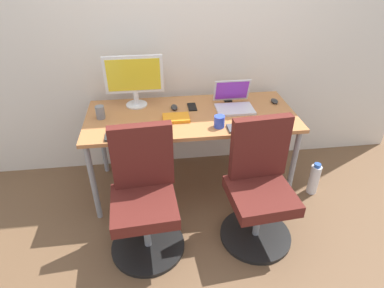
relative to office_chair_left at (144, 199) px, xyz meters
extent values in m
plane|color=brown|center=(0.41, 0.62, -0.42)|extent=(5.28, 5.28, 0.00)
cube|color=silver|center=(0.41, 1.07, 0.88)|extent=(4.40, 0.04, 2.60)
cube|color=#B77542|center=(0.41, 0.62, 0.30)|extent=(1.71, 0.74, 0.03)
cylinder|color=gray|center=(-0.40, 0.31, -0.07)|extent=(0.04, 0.04, 0.71)
cylinder|color=gray|center=(1.21, 0.31, -0.07)|extent=(0.04, 0.04, 0.71)
cylinder|color=gray|center=(-0.40, 0.94, -0.07)|extent=(0.04, 0.04, 0.71)
cylinder|color=gray|center=(1.21, 0.94, -0.07)|extent=(0.04, 0.04, 0.71)
cylinder|color=black|center=(0.00, -0.06, -0.41)|extent=(0.54, 0.54, 0.03)
cylinder|color=gray|center=(0.00, -0.06, -0.22)|extent=(0.05, 0.05, 0.34)
cube|color=#591E19|center=(0.00, -0.06, -0.01)|extent=(0.47, 0.47, 0.09)
cube|color=#591E19|center=(0.01, 0.12, 0.28)|extent=(0.42, 0.10, 0.48)
cylinder|color=black|center=(0.82, -0.06, -0.41)|extent=(0.54, 0.54, 0.03)
cylinder|color=gray|center=(0.82, -0.06, -0.22)|extent=(0.05, 0.05, 0.34)
cube|color=#591E19|center=(0.82, -0.06, -0.01)|extent=(0.47, 0.47, 0.09)
cube|color=#591E19|center=(0.83, 0.12, 0.28)|extent=(0.42, 0.10, 0.48)
cylinder|color=white|center=(1.48, 0.38, -0.28)|extent=(0.09, 0.09, 0.28)
cylinder|color=#2D59B2|center=(1.48, 0.38, -0.13)|extent=(0.06, 0.06, 0.03)
cylinder|color=silver|center=(-0.04, 0.85, 0.32)|extent=(0.18, 0.18, 0.01)
cylinder|color=silver|center=(-0.04, 0.85, 0.38)|extent=(0.04, 0.04, 0.11)
cube|color=silver|center=(-0.04, 0.85, 0.59)|extent=(0.48, 0.03, 0.31)
cube|color=yellow|center=(-0.04, 0.84, 0.59)|extent=(0.43, 0.00, 0.26)
cube|color=silver|center=(0.78, 0.65, 0.32)|extent=(0.31, 0.22, 0.02)
cube|color=silver|center=(0.78, 0.79, 0.43)|extent=(0.31, 0.07, 0.20)
cube|color=purple|center=(0.78, 0.79, 0.43)|extent=(0.28, 0.06, 0.17)
cube|color=#2D2D2D|center=(-0.09, 0.34, 0.32)|extent=(0.34, 0.12, 0.02)
cube|color=#515156|center=(0.82, 0.34, 0.32)|extent=(0.34, 0.12, 0.02)
ellipsoid|color=#2D2D2D|center=(0.28, 0.74, 0.33)|extent=(0.06, 0.10, 0.03)
ellipsoid|color=#2D2D2D|center=(1.16, 0.75, 0.33)|extent=(0.06, 0.10, 0.03)
cylinder|color=blue|center=(0.59, 0.39, 0.36)|extent=(0.08, 0.08, 0.09)
cylinder|color=slate|center=(-0.32, 0.65, 0.36)|extent=(0.07, 0.07, 0.10)
cube|color=black|center=(0.76, 0.88, 0.32)|extent=(0.07, 0.14, 0.01)
cube|color=black|center=(0.43, 0.75, 0.32)|extent=(0.07, 0.14, 0.01)
cube|color=orange|center=(0.28, 0.55, 0.32)|extent=(0.21, 0.15, 0.03)
camera|label=1|loc=(0.11, -1.72, 1.53)|focal=30.28mm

